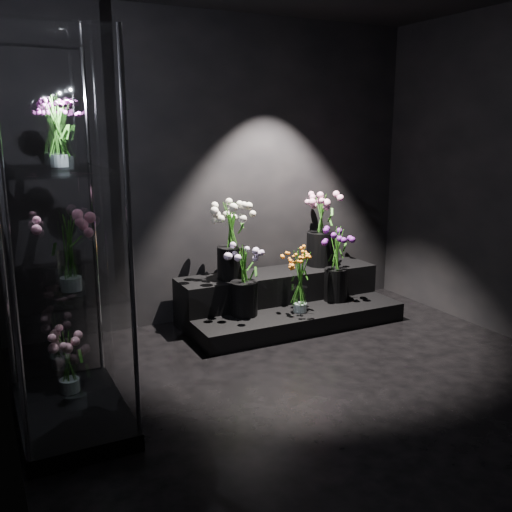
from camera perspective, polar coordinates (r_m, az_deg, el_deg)
floor at (r=4.03m, az=8.25°, el=-13.97°), size 4.00×4.00×0.00m
wall_back at (r=5.37m, az=-3.58°, el=8.49°), size 4.00×0.00×4.00m
display_riser at (r=5.46m, az=2.86°, el=-4.46°), size 1.99×0.89×0.44m
display_case at (r=3.51m, az=-19.10°, el=1.30°), size 0.63×1.04×2.30m
bouquet_orange_bells at (r=5.11m, az=4.47°, el=-2.48°), size 0.28×0.28×0.57m
bouquet_lilac at (r=5.00m, az=-1.22°, el=-1.80°), size 0.38×0.38×0.64m
bouquet_purple at (r=5.47m, az=8.06°, el=-0.44°), size 0.34×0.34×0.70m
bouquet_cream_roses at (r=5.14m, az=-2.50°, el=2.12°), size 0.46×0.46×0.70m
bouquet_pink_roses at (r=5.68m, az=6.53°, el=3.06°), size 0.49×0.49×0.72m
bouquet_case_pink at (r=3.37m, az=-18.24°, el=0.58°), size 0.40×0.40×0.44m
bouquet_case_magenta at (r=3.57m, az=-19.26°, el=11.78°), size 0.22×0.22×0.41m
bouquet_case_base_pink at (r=3.95m, az=-18.31°, el=-9.80°), size 0.42×0.42×0.42m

